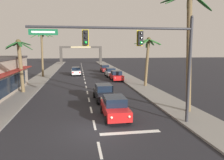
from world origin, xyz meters
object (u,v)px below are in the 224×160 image
at_px(sedan_parked_far_kerb, 105,68).
at_px(sedan_parked_mid_kerb, 116,76).
at_px(sedan_lead_at_stop_bar, 115,107).
at_px(sedan_third_in_queue, 104,92).
at_px(palm_left_third, 42,44).
at_px(town_gateway_arch, 81,52).
at_px(sedan_oncoming_far, 76,71).
at_px(traffic_signal_mast, 144,49).
at_px(palm_left_second, 20,58).
at_px(sedan_parked_nearest_kerb, 111,72).
at_px(palm_right_nearest, 189,33).
at_px(palm_right_second, 148,51).

bearing_deg(sedan_parked_far_kerb, sedan_parked_mid_kerb, -88.94).
bearing_deg(sedan_lead_at_stop_bar, sedan_third_in_queue, 91.55).
xyz_separation_m(palm_left_third, town_gateway_arch, (7.70, 35.27, -2.06)).
bearing_deg(sedan_third_in_queue, sedan_oncoming_far, 98.00).
relative_size(traffic_signal_mast, sedan_lead_at_stop_bar, 2.45).
distance_m(sedan_parked_far_kerb, palm_left_second, 25.64).
height_order(traffic_signal_mast, sedan_oncoming_far, traffic_signal_mast).
relative_size(sedan_parked_nearest_kerb, palm_right_nearest, 0.45).
distance_m(sedan_lead_at_stop_bar, palm_right_second, 15.39).
bearing_deg(town_gateway_arch, sedan_third_in_queue, -88.39).
relative_size(sedan_oncoming_far, sedan_parked_nearest_kerb, 1.01).
relative_size(sedan_third_in_queue, sedan_parked_far_kerb, 1.00).
bearing_deg(sedan_oncoming_far, sedan_parked_nearest_kerb, -25.51).
bearing_deg(palm_right_second, palm_right_nearest, -93.73).
relative_size(sedan_third_in_queue, sedan_oncoming_far, 1.00).
bearing_deg(sedan_lead_at_stop_bar, palm_right_nearest, 3.12).
xyz_separation_m(sedan_parked_nearest_kerb, sedan_parked_mid_kerb, (0.17, -5.44, 0.00)).
bearing_deg(palm_left_third, sedan_lead_at_stop_bar, -70.09).
bearing_deg(sedan_oncoming_far, sedan_lead_at_stop_bar, -83.33).
relative_size(sedan_oncoming_far, sedan_parked_mid_kerb, 1.01).
xyz_separation_m(palm_right_nearest, town_gateway_arch, (-7.85, 60.93, -2.52)).
relative_size(sedan_parked_far_kerb, town_gateway_arch, 0.30).
relative_size(palm_left_third, town_gateway_arch, 0.59).
bearing_deg(palm_left_second, sedan_oncoming_far, 69.31).
height_order(sedan_lead_at_stop_bar, sedan_parked_mid_kerb, same).
distance_m(sedan_third_in_queue, palm_left_second, 11.41).
bearing_deg(palm_right_nearest, traffic_signal_mast, -151.71).
distance_m(sedan_parked_mid_kerb, palm_left_second, 16.04).
bearing_deg(sedan_parked_mid_kerb, sedan_parked_far_kerb, 91.06).
relative_size(palm_left_second, palm_left_third, 0.74).
height_order(sedan_oncoming_far, town_gateway_arch, town_gateway_arch).
height_order(sedan_third_in_queue, palm_left_third, palm_left_third).
xyz_separation_m(sedan_parked_far_kerb, palm_right_nearest, (2.77, -32.55, 5.79)).
relative_size(palm_left_third, palm_right_nearest, 0.88).
xyz_separation_m(traffic_signal_mast, town_gateway_arch, (-3.35, 63.36, -1.24)).
relative_size(sedan_parked_mid_kerb, palm_right_nearest, 0.44).
distance_m(traffic_signal_mast, town_gateway_arch, 63.46).
bearing_deg(sedan_parked_nearest_kerb, sedan_parked_mid_kerb, -88.17).
xyz_separation_m(sedan_parked_far_kerb, palm_right_second, (3.60, -19.81, 4.21)).
distance_m(sedan_lead_at_stop_bar, palm_left_third, 28.16).
relative_size(sedan_oncoming_far, sedan_parked_far_kerb, 1.01).
xyz_separation_m(sedan_oncoming_far, palm_right_nearest, (9.42, -27.68, 5.79)).
bearing_deg(sedan_third_in_queue, palm_left_third, 114.64).
relative_size(sedan_parked_nearest_kerb, palm_right_second, 0.64).
height_order(sedan_parked_mid_kerb, palm_right_second, palm_right_second).
bearing_deg(sedan_oncoming_far, traffic_signal_mast, -80.74).
bearing_deg(traffic_signal_mast, sedan_lead_at_stop_bar, 127.94).
bearing_deg(sedan_third_in_queue, palm_right_nearest, -41.02).
height_order(traffic_signal_mast, palm_left_second, traffic_signal_mast).
bearing_deg(palm_left_second, palm_right_nearest, -34.20).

